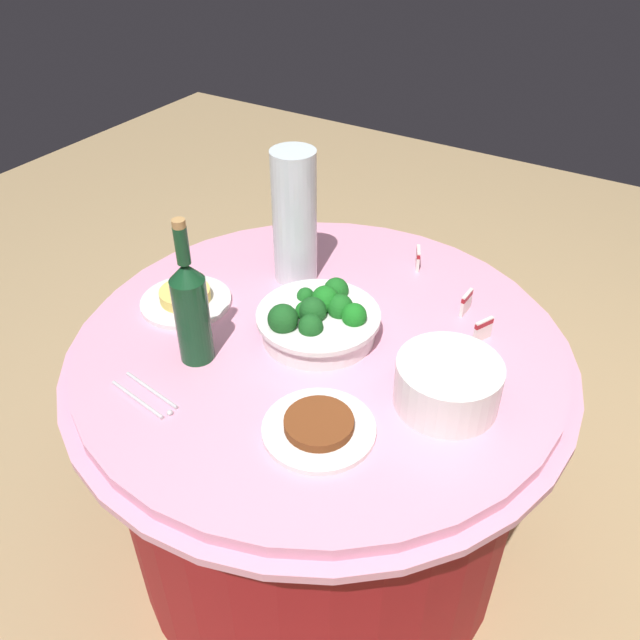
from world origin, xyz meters
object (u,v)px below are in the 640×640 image
plate_stack (448,384)px  decorative_fruit_vase (295,225)px  label_placard_rear (418,257)px  label_placard_front (466,301)px  food_plate_stir_fry (319,427)px  serving_tongs (147,396)px  broccoli_bowl (319,319)px  wine_bottle (191,309)px  food_plate_noodles (186,299)px  label_placard_mid (483,329)px

plate_stack → decorative_fruit_vase: size_ratio=0.62×
decorative_fruit_vase → label_placard_rear: size_ratio=6.18×
label_placard_front → label_placard_rear: (-0.12, -0.18, 0.00)m
label_placard_rear → food_plate_stir_fry: bearing=7.9°
label_placard_front → serving_tongs: bearing=-35.4°
serving_tongs → label_placard_rear: size_ratio=3.05×
broccoli_bowl → wine_bottle: size_ratio=0.83×
food_plate_noodles → label_placard_mid: 0.71m
food_plate_stir_fry → label_placard_rear: label_placard_rear is taller
plate_stack → label_placard_rear: (-0.44, -0.26, -0.02)m
label_placard_rear → serving_tongs: bearing=-19.1°
food_plate_noodles → label_placard_front: 0.68m
label_placard_mid → food_plate_noodles: bearing=-70.0°
food_plate_noodles → label_placard_mid: label_placard_mid is taller
serving_tongs → label_placard_mid: label_placard_mid is taller
wine_bottle → food_plate_noodles: 0.24m
label_placard_front → food_plate_noodles: bearing=-61.4°
plate_stack → label_placard_front: (-0.31, -0.08, -0.02)m
serving_tongs → food_plate_noodles: bearing=-152.7°
wine_bottle → label_placard_front: bearing=136.7°
wine_bottle → decorative_fruit_vase: bearing=179.3°
serving_tongs → food_plate_noodles: size_ratio=0.76×
food_plate_stir_fry → label_placard_rear: (-0.64, -0.09, 0.02)m
broccoli_bowl → food_plate_noodles: (0.06, -0.34, -0.03)m
plate_stack → label_placard_rear: bearing=-149.0°
food_plate_noodles → label_placard_front: (-0.32, 0.59, 0.02)m
label_placard_front → label_placard_mid: size_ratio=1.00×
food_plate_noodles → label_placard_front: size_ratio=4.00×
decorative_fruit_vase → food_plate_noodles: 0.32m
serving_tongs → label_placard_front: size_ratio=3.05×
label_placard_front → food_plate_stir_fry: bearing=-10.3°
decorative_fruit_vase → label_placard_mid: (0.00, 0.50, -0.12)m
broccoli_bowl → food_plate_noodles: 0.35m
wine_bottle → decorative_fruit_vase: size_ratio=0.99×
wine_bottle → food_plate_stir_fry: size_ratio=1.53×
food_plate_noodles → label_placard_rear: 0.61m
decorative_fruit_vase → food_plate_noodles: decorative_fruit_vase is taller
broccoli_bowl → decorative_fruit_vase: decorative_fruit_vase is taller
decorative_fruit_vase → label_placard_front: (-0.08, 0.43, -0.12)m
plate_stack → wine_bottle: 0.54m
wine_bottle → label_placard_rear: (-0.59, 0.25, -0.10)m
plate_stack → wine_bottle: bearing=-73.8°
decorative_fruit_vase → serving_tongs: (0.54, -0.01, -0.14)m
broccoli_bowl → label_placard_mid: bearing=119.2°
plate_stack → label_placard_front: size_ratio=3.82×
label_placard_rear → label_placard_front: bearing=55.8°
decorative_fruit_vase → label_placard_front: decorative_fruit_vase is taller
serving_tongs → label_placard_mid: bearing=136.5°
food_plate_noodles → wine_bottle: bearing=47.9°
plate_stack → food_plate_noodles: bearing=-89.2°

